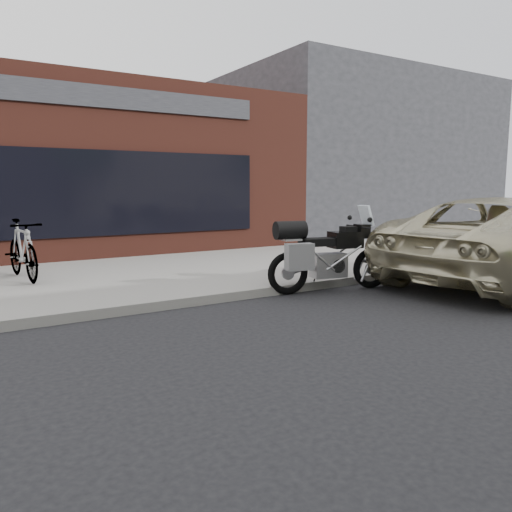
{
  "coord_description": "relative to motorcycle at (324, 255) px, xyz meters",
  "views": [
    {
      "loc": [
        -4.1,
        -2.93,
        1.83
      ],
      "look_at": [
        -0.36,
        3.14,
        0.85
      ],
      "focal_mm": 35.0,
      "sensor_mm": 36.0,
      "label": 1
    }
  ],
  "objects": [
    {
      "name": "storefront",
      "position": [
        -3.45,
        10.17,
        1.59
      ],
      "size": [
        14.0,
        10.07,
        4.5
      ],
      "color": "#5C281D",
      "rests_on": "ground"
    },
    {
      "name": "motorcycle",
      "position": [
        0.0,
        0.0,
        0.0
      ],
      "size": [
        2.39,
        0.87,
        1.53
      ],
      "rotation": [
        0.0,
        0.0,
        -0.2
      ],
      "color": "black",
      "rests_on": "ground"
    },
    {
      "name": "bicycle_rear",
      "position": [
        -4.45,
        3.2,
        0.05
      ],
      "size": [
        0.74,
        1.9,
        1.11
      ],
      "primitive_type": "imported",
      "rotation": [
        0.0,
        0.0,
        0.12
      ],
      "color": "gray",
      "rests_on": "near_sidewalk"
    },
    {
      "name": "ground",
      "position": [
        -1.45,
        -3.81,
        -0.66
      ],
      "size": [
        120.0,
        120.0,
        0.0
      ],
      "primitive_type": "plane",
      "color": "black",
      "rests_on": "ground"
    },
    {
      "name": "minivan",
      "position": [
        3.61,
        -1.21,
        0.17
      ],
      "size": [
        6.23,
        3.43,
        1.65
      ],
      "primitive_type": "imported",
      "rotation": [
        0.0,
        0.0,
        1.69
      ],
      "color": "beige",
      "rests_on": "ground"
    },
    {
      "name": "near_sidewalk",
      "position": [
        -1.45,
        3.19,
        -0.58
      ],
      "size": [
        44.0,
        6.0,
        0.15
      ],
      "primitive_type": "cube",
      "color": "gray",
      "rests_on": "ground"
    },
    {
      "name": "neighbour_building",
      "position": [
        8.55,
        10.19,
        2.34
      ],
      "size": [
        10.0,
        10.0,
        6.0
      ],
      "primitive_type": "cube",
      "color": "#29292E",
      "rests_on": "ground"
    }
  ]
}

